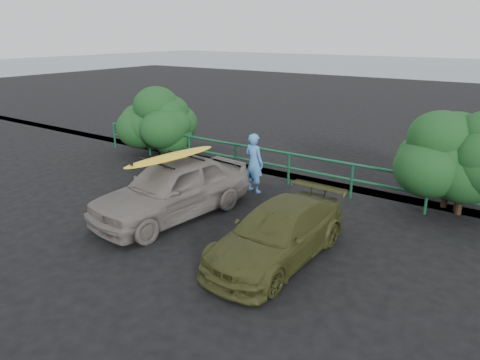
% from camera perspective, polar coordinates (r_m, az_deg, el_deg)
% --- Properties ---
extents(ground, '(80.00, 80.00, 0.00)m').
position_cam_1_polar(ground, '(10.19, -12.34, -7.37)').
color(ground, black).
extents(ocean, '(200.00, 200.00, 0.00)m').
position_cam_1_polar(ocean, '(66.63, 29.29, 12.86)').
color(ocean, slate).
rests_on(ocean, ground).
extents(guardrail, '(14.00, 0.08, 1.04)m').
position_cam_1_polar(guardrail, '(13.63, 2.81, 2.22)').
color(guardrail, '#164F30').
rests_on(guardrail, ground).
extents(shrub_left, '(3.20, 2.40, 2.33)m').
position_cam_1_polar(shrub_left, '(16.69, -10.67, 7.33)').
color(shrub_left, '#1A481D').
rests_on(shrub_left, ground).
extents(shrub_right, '(3.20, 2.40, 2.52)m').
position_cam_1_polar(shrub_right, '(12.19, 24.60, 2.08)').
color(shrub_right, '#1A481D').
rests_on(shrub_right, ground).
extents(sedan, '(2.34, 4.57, 1.49)m').
position_cam_1_polar(sedan, '(10.91, -8.95, -1.10)').
color(sedan, slate).
rests_on(sedan, ground).
extents(olive_vehicle, '(1.72, 3.94, 1.13)m').
position_cam_1_polar(olive_vehicle, '(8.87, 5.04, -7.07)').
color(olive_vehicle, '#3C3E1B').
rests_on(olive_vehicle, ground).
extents(man, '(0.71, 0.53, 1.76)m').
position_cam_1_polar(man, '(12.42, 1.89, 2.28)').
color(man, '#4789D5').
rests_on(man, ground).
extents(roof_rack, '(1.51, 1.16, 0.05)m').
position_cam_1_polar(roof_rack, '(10.67, -9.16, 2.77)').
color(roof_rack, black).
rests_on(roof_rack, sedan).
extents(surfboard, '(0.93, 2.77, 0.08)m').
position_cam_1_polar(surfboard, '(10.66, -9.17, 3.10)').
color(surfboard, yellow).
rests_on(surfboard, roof_rack).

